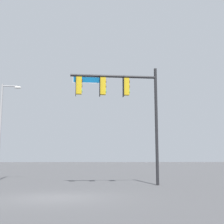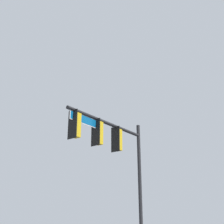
% 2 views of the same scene
% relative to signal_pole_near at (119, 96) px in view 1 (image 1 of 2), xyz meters
% --- Properties ---
extents(ground_plane, '(400.00, 400.00, 0.00)m').
position_rel_signal_pole_near_xyz_m(ground_plane, '(3.24, 6.01, -5.62)').
color(ground_plane, '#474749').
extents(signal_pole_near, '(5.62, 0.62, 7.48)m').
position_rel_signal_pole_near_xyz_m(signal_pole_near, '(0.00, 0.00, 0.00)').
color(signal_pole_near, black).
rests_on(signal_pole_near, ground_plane).
extents(street_lamp, '(1.58, 0.28, 7.56)m').
position_rel_signal_pole_near_xyz_m(street_lamp, '(8.72, -5.46, -1.30)').
color(street_lamp, gray).
rests_on(street_lamp, ground_plane).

